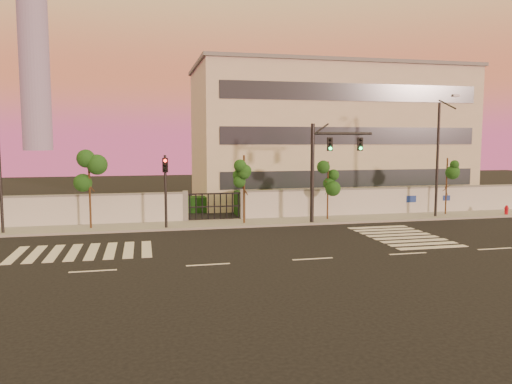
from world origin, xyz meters
TOP-DOWN VIEW (x-y plane):
  - ground at (0.00, 0.00)m, footprint 120.00×120.00m
  - sidewalk at (0.00, 10.50)m, footprint 60.00×3.00m
  - perimeter_wall at (0.10, 12.00)m, footprint 60.00×0.36m
  - hedge_row at (1.17, 14.74)m, footprint 41.00×4.25m
  - institutional_building at (9.00, 21.99)m, footprint 24.40×12.40m
  - distant_skyscraper at (-65.00, 280.00)m, footprint 16.00×16.00m
  - road_markings at (-1.58, 3.76)m, footprint 57.00×7.62m
  - street_tree_c at (-11.03, 10.37)m, footprint 1.59×1.27m
  - street_tree_d at (-1.27, 10.07)m, footprint 1.59×1.26m
  - street_tree_e at (4.74, 10.42)m, footprint 1.34×1.06m
  - street_tree_f at (14.19, 10.70)m, footprint 1.33×1.06m
  - traffic_signal_main at (4.06, 9.37)m, footprint 4.25×0.57m
  - traffic_signal_secondary at (-6.43, 9.44)m, footprint 0.37×0.35m
  - streetlight_east at (12.88, 9.79)m, footprint 0.52×2.09m
  - fire_hydrant at (18.50, 9.53)m, footprint 0.33×0.31m

SIDE VIEW (x-z plane):
  - ground at x=0.00m, z-range 0.00..0.00m
  - road_markings at x=-1.58m, z-range 0.00..0.02m
  - sidewalk at x=0.00m, z-range 0.00..0.15m
  - fire_hydrant at x=18.50m, z-range 0.00..0.83m
  - hedge_row at x=1.17m, z-range -0.08..1.72m
  - perimeter_wall at x=0.10m, z-range -0.03..2.17m
  - traffic_signal_secondary at x=-6.43m, z-range 0.63..5.35m
  - street_tree_e at x=4.74m, z-range 0.99..5.16m
  - street_tree_f at x=14.19m, z-range 1.02..5.35m
  - street_tree_d at x=-1.27m, z-range 1.10..5.75m
  - street_tree_c at x=-11.03m, z-range 1.15..6.00m
  - traffic_signal_main at x=4.06m, z-range 0.89..7.62m
  - streetlight_east at x=12.88m, z-range 0.35..9.05m
  - institutional_building at x=9.00m, z-range 0.03..12.28m
  - distant_skyscraper at x=-65.00m, z-range 2.98..120.98m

